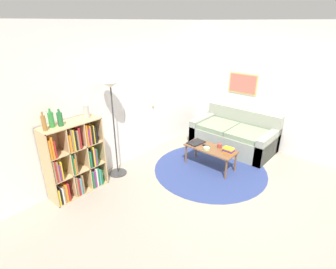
# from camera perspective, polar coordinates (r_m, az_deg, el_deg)

# --- Properties ---
(ground_plane) EXTENTS (14.00, 14.00, 0.00)m
(ground_plane) POSITION_cam_1_polar(r_m,az_deg,el_deg) (4.28, 14.91, -14.45)
(ground_plane) COLOR gray
(wall_back) EXTENTS (7.38, 0.11, 2.60)m
(wall_back) POSITION_cam_1_polar(r_m,az_deg,el_deg) (5.02, -8.01, 8.40)
(wall_back) COLOR silver
(wall_back) RESTS_ON ground_plane
(wall_right) EXTENTS (0.08, 5.32, 2.60)m
(wall_right) POSITION_cam_1_polar(r_m,az_deg,el_deg) (6.05, 16.14, 10.41)
(wall_right) COLOR silver
(wall_right) RESTS_ON ground_plane
(rug) EXTENTS (2.09, 2.09, 0.01)m
(rug) POSITION_cam_1_polar(r_m,az_deg,el_deg) (5.05, 9.09, -7.44)
(rug) COLOR navy
(rug) RESTS_ON ground_plane
(bookshelf) EXTENTS (0.90, 0.34, 1.20)m
(bookshelf) POSITION_cam_1_polar(r_m,az_deg,el_deg) (4.36, -19.65, -5.33)
(bookshelf) COLOR tan
(bookshelf) RESTS_ON ground_plane
(floor_lamp) EXTENTS (0.32, 0.32, 1.69)m
(floor_lamp) POSITION_cam_1_polar(r_m,az_deg,el_deg) (4.40, -12.15, 7.23)
(floor_lamp) COLOR #333333
(floor_lamp) RESTS_ON ground_plane
(couch) EXTENTS (0.94, 1.69, 0.80)m
(couch) POSITION_cam_1_polar(r_m,az_deg,el_deg) (5.91, 14.29, -0.18)
(couch) COLOR gray
(couch) RESTS_ON ground_plane
(coffee_table) EXTENTS (0.42, 0.96, 0.40)m
(coffee_table) POSITION_cam_1_polar(r_m,az_deg,el_deg) (4.97, 9.23, -3.38)
(coffee_table) COLOR brown
(coffee_table) RESTS_ON ground_plane
(laptop) EXTENTS (0.35, 0.26, 0.02)m
(laptop) POSITION_cam_1_polar(r_m,az_deg,el_deg) (5.11, 6.14, -1.73)
(laptop) COLOR black
(laptop) RESTS_ON coffee_table
(bowl) EXTENTS (0.12, 0.12, 0.05)m
(bowl) POSITION_cam_1_polar(r_m,az_deg,el_deg) (4.87, 8.42, -3.00)
(bowl) COLOR #9ED193
(bowl) RESTS_ON coffee_table
(book_stack_on_table) EXTENTS (0.14, 0.20, 0.09)m
(book_stack_on_table) POSITION_cam_1_polar(r_m,az_deg,el_deg) (4.82, 13.10, -3.36)
(book_stack_on_table) COLOR orange
(book_stack_on_table) RESTS_ON coffee_table
(cup) EXTENTS (0.08, 0.08, 0.08)m
(cup) POSITION_cam_1_polar(r_m,az_deg,el_deg) (4.97, 11.16, -2.42)
(cup) COLOR #A33D33
(cup) RESTS_ON coffee_table
(remote) EXTENTS (0.05, 0.15, 0.02)m
(remote) POSITION_cam_1_polar(r_m,az_deg,el_deg) (4.99, 8.29, -2.48)
(remote) COLOR black
(remote) RESTS_ON coffee_table
(bottle_left) EXTENTS (0.06, 0.06, 0.27)m
(bottle_left) POSITION_cam_1_polar(r_m,az_deg,el_deg) (3.92, -25.41, 2.31)
(bottle_left) COLOR olive
(bottle_left) RESTS_ON bookshelf
(bottle_middle) EXTENTS (0.08, 0.08, 0.27)m
(bottle_middle) POSITION_cam_1_polar(r_m,az_deg,el_deg) (4.01, -24.10, 3.01)
(bottle_middle) COLOR #2D8438
(bottle_middle) RESTS_ON bookshelf
(bottle_right) EXTENTS (0.08, 0.08, 0.25)m
(bottle_right) POSITION_cam_1_polar(r_m,az_deg,el_deg) (4.01, -22.46, 3.16)
(bottle_right) COLOR #236633
(bottle_right) RESTS_ON bookshelf
(vase_on_shelf) EXTENTS (0.09, 0.09, 0.21)m
(vase_on_shelf) POSITION_cam_1_polar(r_m,az_deg,el_deg) (4.23, -17.39, 4.83)
(vase_on_shelf) COLOR #B7B2A8
(vase_on_shelf) RESTS_ON bookshelf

